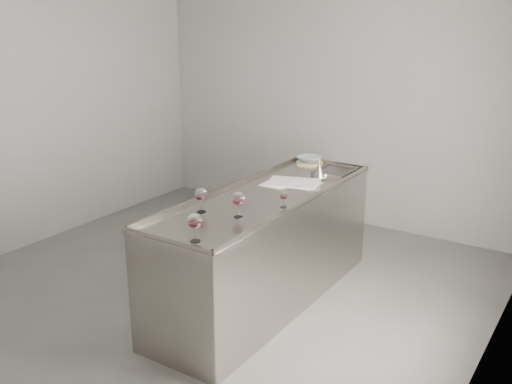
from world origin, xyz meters
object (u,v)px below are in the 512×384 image
Objects in this scene: wine_glass_middle at (238,199)px; wine_funnel at (319,171)px; counter at (266,248)px; wine_glass_left at (201,195)px; ceramic_bowl at (310,159)px; wine_glass_right at (195,221)px; notebook at (293,182)px; wine_glass_small at (284,196)px.

wine_glass_middle is 1.05× the size of wine_funnel.
wine_glass_left is at bearing -106.30° from counter.
wine_glass_middle is at bearing -79.86° from ceramic_bowl.
wine_funnel is (0.00, 1.26, -0.08)m from wine_glass_middle.
wine_glass_right is at bearing -81.53° from ceramic_bowl.
notebook is at bearing 79.23° from wine_glass_left.
wine_glass_left reaches higher than wine_glass_small.
wine_glass_middle reaches higher than wine_funnel.
wine_glass_left is 1.69m from ceramic_bowl.
wine_funnel is (0.30, 1.32, -0.08)m from wine_glass_left.
counter is at bearing 101.70° from wine_glass_middle.
notebook is at bearing 94.85° from wine_glass_right.
wine_glass_middle is 1.26m from wine_funnel.
wine_glass_middle is 1.66m from ceramic_bowl.
notebook is (-0.13, 1.50, -0.13)m from wine_glass_right.
wine_glass_left is 0.37× the size of notebook.
wine_glass_left is at bearing -102.73° from wine_funnel.
wine_glass_right reaches higher than wine_glass_left.
notebook is (0.02, 0.42, 0.47)m from counter.
counter is at bearing 97.61° from wine_glass_right.
ceramic_bowl is at bearing 98.47° from wine_glass_right.
ceramic_bowl is (-0.45, 1.27, -0.04)m from wine_glass_small.
counter is 0.65m from wine_glass_small.
wine_funnel is at bearing 99.92° from wine_glass_small.
wine_glass_right reaches higher than wine_glass_small.
wine_funnel is at bearing 89.81° from wine_glass_middle.
wine_glass_small is at bearing -34.43° from counter.
ceramic_bowl is at bearing 100.14° from wine_glass_middle.
wine_glass_small is at bearing -70.36° from ceramic_bowl.
ceramic_bowl is at bearing 89.96° from wine_glass_left.
notebook is (0.20, 1.03, -0.12)m from wine_glass_left.
counter reaches higher than notebook.
ceramic_bowl is 0.48m from wine_funnel.
wine_glass_right is 2.19m from ceramic_bowl.
wine_glass_middle reaches higher than wine_glass_small.
wine_glass_middle is 1.47× the size of wine_glass_small.
wine_glass_small is at bearing 81.69° from wine_glass_right.
ceramic_bowl is (-0.19, 0.66, 0.04)m from notebook.
wine_glass_right is 1.79m from wine_funnel.
counter is at bearing -110.09° from notebook.
wine_glass_middle is at bearing -78.30° from counter.
wine_glass_small is at bearing -80.08° from wine_funnel.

